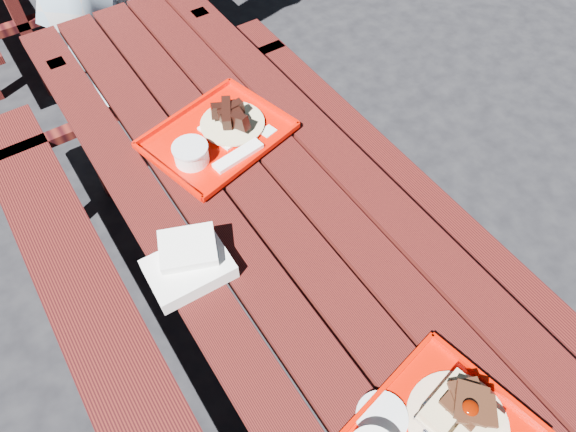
# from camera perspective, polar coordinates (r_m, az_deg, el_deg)

# --- Properties ---
(ground) EXTENTS (60.00, 60.00, 0.00)m
(ground) POSITION_cam_1_polar(r_m,az_deg,el_deg) (2.17, -2.22, -10.24)
(ground) COLOR black
(ground) RESTS_ON ground
(picnic_table_near) EXTENTS (1.41, 2.40, 0.75)m
(picnic_table_near) POSITION_cam_1_polar(r_m,az_deg,el_deg) (1.68, -2.82, -1.81)
(picnic_table_near) COLOR #48130D
(picnic_table_near) RESTS_ON ground
(far_tray) EXTENTS (0.50, 0.43, 0.07)m
(far_tray) POSITION_cam_1_polar(r_m,az_deg,el_deg) (1.68, -7.87, 8.78)
(far_tray) COLOR red
(far_tray) RESTS_ON picnic_table_near
(white_cloth) EXTENTS (0.22, 0.19, 0.09)m
(white_cloth) POSITION_cam_1_polar(r_m,az_deg,el_deg) (1.38, -10.97, -5.15)
(white_cloth) COLOR white
(white_cloth) RESTS_ON picnic_table_near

